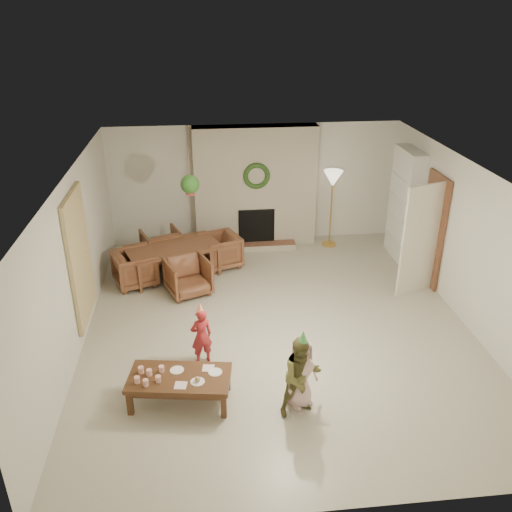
{
  "coord_description": "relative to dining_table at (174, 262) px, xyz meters",
  "views": [
    {
      "loc": [
        -1.12,
        -7.18,
        4.66
      ],
      "look_at": [
        -0.3,
        0.4,
        1.05
      ],
      "focal_mm": 37.4,
      "sensor_mm": 36.0,
      "label": 1
    }
  ],
  "objects": [
    {
      "name": "floor",
      "position": [
        1.68,
        -1.9,
        -0.3
      ],
      "size": [
        7.0,
        7.0,
        0.0
      ],
      "primitive_type": "plane",
      "color": "#B7B29E",
      "rests_on": "ground"
    },
    {
      "name": "ceiling",
      "position": [
        1.68,
        -1.9,
        2.2
      ],
      "size": [
        7.0,
        7.0,
        0.0
      ],
      "primitive_type": "plane",
      "rotation": [
        3.14,
        0.0,
        0.0
      ],
      "color": "white",
      "rests_on": "wall_back"
    },
    {
      "name": "wall_back",
      "position": [
        1.68,
        1.6,
        0.95
      ],
      "size": [
        7.0,
        0.0,
        7.0
      ],
      "primitive_type": "plane",
      "rotation": [
        1.57,
        0.0,
        0.0
      ],
      "color": "silver",
      "rests_on": "floor"
    },
    {
      "name": "wall_front",
      "position": [
        1.68,
        -5.4,
        0.95
      ],
      "size": [
        7.0,
        0.0,
        7.0
      ],
      "primitive_type": "plane",
      "rotation": [
        -1.57,
        0.0,
        0.0
      ],
      "color": "silver",
      "rests_on": "floor"
    },
    {
      "name": "wall_left",
      "position": [
        -1.32,
        -1.9,
        0.95
      ],
      "size": [
        0.0,
        7.0,
        7.0
      ],
      "primitive_type": "plane",
      "rotation": [
        1.57,
        0.0,
        1.57
      ],
      "color": "silver",
      "rests_on": "floor"
    },
    {
      "name": "wall_right",
      "position": [
        4.68,
        -1.9,
        0.95
      ],
      "size": [
        0.0,
        7.0,
        7.0
      ],
      "primitive_type": "plane",
      "rotation": [
        1.57,
        0.0,
        -1.57
      ],
      "color": "silver",
      "rests_on": "floor"
    },
    {
      "name": "fireplace_mass",
      "position": [
        1.68,
        1.4,
        0.95
      ],
      "size": [
        2.5,
        0.4,
        2.5
      ],
      "primitive_type": "cube",
      "color": "#582917",
      "rests_on": "floor"
    },
    {
      "name": "fireplace_hearth",
      "position": [
        1.68,
        1.05,
        -0.24
      ],
      "size": [
        1.6,
        0.3,
        0.12
      ],
      "primitive_type": "cube",
      "color": "#602C1A",
      "rests_on": "floor"
    },
    {
      "name": "fireplace_firebox",
      "position": [
        1.68,
        1.22,
        0.15
      ],
      "size": [
        0.75,
        0.12,
        0.75
      ],
      "primitive_type": "cube",
      "color": "black",
      "rests_on": "floor"
    },
    {
      "name": "fireplace_wreath",
      "position": [
        1.68,
        1.17,
        1.25
      ],
      "size": [
        0.54,
        0.1,
        0.54
      ],
      "primitive_type": "torus",
      "rotation": [
        1.57,
        0.0,
        0.0
      ],
      "color": "#1F4218",
      "rests_on": "fireplace_mass"
    },
    {
      "name": "floor_lamp_base",
      "position": [
        3.23,
        1.1,
        -0.28
      ],
      "size": [
        0.3,
        0.3,
        0.03
      ],
      "primitive_type": "cylinder",
      "color": "gold",
      "rests_on": "floor"
    },
    {
      "name": "floor_lamp_post",
      "position": [
        3.23,
        1.1,
        0.46
      ],
      "size": [
        0.03,
        0.03,
        1.47
      ],
      "primitive_type": "cylinder",
      "color": "gold",
      "rests_on": "floor"
    },
    {
      "name": "floor_lamp_shade",
      "position": [
        3.23,
        1.1,
        1.17
      ],
      "size": [
        0.39,
        0.39,
        0.33
      ],
      "primitive_type": "cone",
      "rotation": [
        3.14,
        0.0,
        0.0
      ],
      "color": "beige",
      "rests_on": "floor_lamp_post"
    },
    {
      "name": "bookshelf_carcass",
      "position": [
        4.52,
        0.4,
        0.8
      ],
      "size": [
        0.3,
        1.0,
        2.2
      ],
      "primitive_type": "cube",
      "color": "white",
      "rests_on": "floor"
    },
    {
      "name": "bookshelf_shelf_a",
      "position": [
        4.5,
        0.4,
        0.15
      ],
      "size": [
        0.3,
        0.92,
        0.03
      ],
      "primitive_type": "cube",
      "color": "white",
      "rests_on": "bookshelf_carcass"
    },
    {
      "name": "bookshelf_shelf_b",
      "position": [
        4.5,
        0.4,
        0.55
      ],
      "size": [
        0.3,
        0.92,
        0.03
      ],
      "primitive_type": "cube",
      "color": "white",
      "rests_on": "bookshelf_carcass"
    },
    {
      "name": "bookshelf_shelf_c",
      "position": [
        4.5,
        0.4,
        0.95
      ],
      "size": [
        0.3,
        0.92,
        0.03
      ],
      "primitive_type": "cube",
      "color": "white",
      "rests_on": "bookshelf_carcass"
    },
    {
      "name": "bookshelf_shelf_d",
      "position": [
        4.5,
        0.4,
        1.35
      ],
      "size": [
        0.3,
        0.92,
        0.03
      ],
      "primitive_type": "cube",
      "color": "white",
      "rests_on": "bookshelf_carcass"
    },
    {
      "name": "books_row_lower",
      "position": [
        4.48,
        0.25,
        0.29
      ],
      "size": [
        0.2,
        0.4,
        0.24
      ],
      "primitive_type": "cube",
      "color": "red",
      "rests_on": "bookshelf_shelf_a"
    },
    {
      "name": "books_row_mid",
      "position": [
        4.48,
        0.45,
        0.69
      ],
      "size": [
        0.2,
        0.44,
        0.24
      ],
      "primitive_type": "cube",
      "color": "#276491",
      "rests_on": "bookshelf_shelf_b"
    },
    {
      "name": "books_row_upper",
      "position": [
        4.48,
        0.3,
        1.08
      ],
      "size": [
        0.2,
        0.36,
        0.22
      ],
      "primitive_type": "cube",
      "color": "#B59426",
      "rests_on": "bookshelf_shelf_c"
    },
    {
      "name": "door_frame",
      "position": [
        4.64,
        -0.7,
        0.72
      ],
      "size": [
        0.05,
        0.86,
        2.04
      ],
      "primitive_type": "cube",
      "color": "brown",
      "rests_on": "floor"
    },
    {
      "name": "door_leaf",
      "position": [
        4.26,
        -1.08,
        0.7
      ],
      "size": [
        0.77,
        0.32,
        2.0
      ],
      "primitive_type": "cube",
      "rotation": [
        0.0,
        0.0,
        -1.22
      ],
      "color": "beige",
      "rests_on": "floor"
    },
    {
      "name": "curtain_panel",
      "position": [
        -1.28,
        -1.7,
        0.95
      ],
      "size": [
        0.06,
        1.2,
        2.0
      ],
      "primitive_type": "cube",
      "color": "beige",
      "rests_on": "wall_left"
    },
    {
      "name": "dining_table",
      "position": [
        0.0,
        0.0,
        0.0
      ],
      "size": [
        1.92,
        1.48,
        0.59
      ],
      "primitive_type": "imported",
      "rotation": [
        0.0,
        0.0,
        0.37
      ],
      "color": "brown",
      "rests_on": "floor"
    },
    {
      "name": "dining_chair_near",
      "position": [
        0.27,
        -0.69,
        0.03
      ],
      "size": [
        0.91,
        0.92,
        0.66
      ],
      "primitive_type": "imported",
      "rotation": [
        0.0,
        0.0,
        0.37
      ],
      "color": "brown",
      "rests_on": "floor"
    },
    {
      "name": "dining_chair_far",
      "position": [
        -0.27,
        0.69,
        0.03
      ],
      "size": [
        0.91,
        0.92,
        0.66
      ],
      "primitive_type": "imported",
      "rotation": [
        0.0,
        0.0,
        3.51
      ],
      "color": "brown",
      "rests_on": "floor"
    },
    {
      "name": "dining_chair_left",
      "position": [
        -0.69,
        -0.27,
        0.03
      ],
      "size": [
        0.92,
        0.91,
        0.66
      ],
      "primitive_type": "imported",
      "rotation": [
        0.0,
        0.0,
        1.94
      ],
      "color": "brown",
      "rests_on": "floor"
    },
    {
      "name": "dining_chair_right",
      "position": [
        0.87,
        0.33,
        0.03
      ],
      "size": [
        0.92,
        0.91,
        0.66
      ],
      "primitive_type": "imported",
      "rotation": [
        0.0,
        0.0,
        -1.21
      ],
      "color": "brown",
      "rests_on": "floor"
    },
    {
      "name": "hanging_plant_cord",
      "position": [
        0.38,
        -0.4,
        1.85
      ],
      "size": [
        0.01,
        0.01,
        0.7
      ],
      "primitive_type": "cylinder",
      "color": "tan",
      "rests_on": "ceiling"
    },
    {
      "name": "hanging_plant_pot",
      "position": [
        0.38,
        -0.4,
        1.5
      ],
      "size": [
        0.16,
        0.16,
        0.12
      ],
      "primitive_type": "cylinder",
      "color": "maroon",
      "rests_on": "hanging_plant_cord"
    },
    {
      "name": "hanging_plant_foliage",
      "position": [
        0.38,
        -0.4,
        1.62
      ],
      "size": [
        0.32,
        0.32,
        0.32
      ],
      "primitive_type": "sphere",
      "color": "#21511B",
      "rests_on": "hanging_plant_pot"
    },
    {
      "name": "coffee_table_top",
      "position": [
        0.18,
        -3.56,
        0.07
      ],
      "size": [
        1.38,
        0.83,
        0.06
      ],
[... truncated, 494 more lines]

